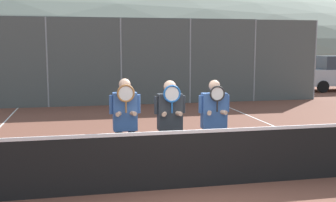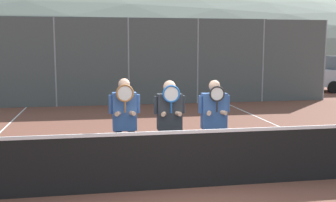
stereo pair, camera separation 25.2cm
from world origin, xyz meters
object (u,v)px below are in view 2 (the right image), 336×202
player_center_right (214,118)px  car_left_of_center (141,76)px  car_center (253,76)px  player_center_left (170,118)px  car_far_left (19,78)px  player_leftmost (125,119)px

player_center_right → car_left_of_center: car_left_of_center is taller
car_center → player_center_left: bearing=-117.8°
car_left_of_center → player_center_left: bearing=-94.0°
car_far_left → car_left_of_center: (5.37, 0.03, 0.02)m
car_left_of_center → car_far_left: bearing=-179.7°
player_center_right → car_far_left: bearing=114.4°
player_center_right → car_far_left: (-5.37, 11.82, -0.10)m
car_left_of_center → car_center: bearing=1.7°
player_center_left → car_far_left: size_ratio=0.40×
player_center_left → car_far_left: bearing=111.0°
player_center_right → car_left_of_center: size_ratio=0.37×
car_left_of_center → player_center_right: bearing=-90.0°
player_leftmost → car_center: bearing=59.3°
player_center_right → player_leftmost: bearing=179.8°
player_center_right → car_far_left: size_ratio=0.39×
player_leftmost → player_center_right: 1.65m
car_far_left → car_left_of_center: 5.37m
car_center → player_center_right: bearing=-114.5°
player_leftmost → car_far_left: (-3.73, 11.82, -0.13)m
player_center_right → car_center: (5.48, 12.01, -0.16)m
player_center_left → car_left_of_center: size_ratio=0.37×
player_center_right → car_left_of_center: (-0.01, 11.85, -0.09)m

